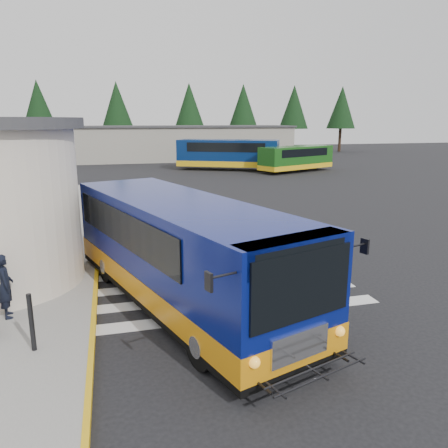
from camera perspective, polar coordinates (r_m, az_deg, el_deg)
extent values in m
plane|color=black|center=(14.46, 0.00, -6.29)|extent=(140.00, 140.00, 0.00)
cube|color=gold|center=(17.83, -16.07, -2.72)|extent=(0.12, 34.00, 0.16)
cube|color=black|center=(18.77, -23.67, 1.14)|extent=(0.08, 1.20, 2.20)
cube|color=#38383A|center=(18.49, -22.58, 5.17)|extent=(1.20, 1.80, 0.12)
cube|color=silver|center=(11.48, 1.67, -11.70)|extent=(8.00, 0.55, 0.01)
cube|color=silver|center=(12.53, 0.11, -9.45)|extent=(8.00, 0.55, 0.01)
cube|color=silver|center=(13.61, -1.19, -7.55)|extent=(8.00, 0.55, 0.01)
cube|color=silver|center=(14.71, -2.29, -5.93)|extent=(8.00, 0.55, 0.01)
cube|color=silver|center=(15.82, -3.23, -4.53)|extent=(8.00, 0.55, 0.01)
cube|color=gray|center=(56.04, -5.03, 10.43)|extent=(26.00, 8.00, 4.00)
cube|color=#38383A|center=(55.97, -5.07, 12.58)|extent=(26.40, 8.40, 0.20)
cylinder|color=black|center=(63.82, -22.69, 9.64)|extent=(0.44, 0.44, 3.60)
cone|color=black|center=(63.77, -23.11, 14.12)|extent=(4.40, 4.40, 6.40)
cylinder|color=black|center=(63.26, -13.56, 10.27)|extent=(0.44, 0.44, 3.60)
cone|color=black|center=(63.21, -13.82, 14.79)|extent=(4.40, 4.40, 6.40)
cylinder|color=black|center=(64.27, -4.47, 10.64)|extent=(0.44, 0.44, 3.60)
cone|color=black|center=(64.22, -4.55, 15.10)|extent=(4.40, 4.40, 6.40)
cylinder|color=black|center=(66.16, 2.48, 10.74)|extent=(0.44, 0.44, 3.60)
cone|color=black|center=(66.12, 2.53, 15.08)|extent=(4.40, 4.40, 6.40)
cylinder|color=black|center=(68.94, 8.97, 10.70)|extent=(0.44, 0.44, 3.60)
cone|color=black|center=(68.90, 9.12, 14.86)|extent=(4.40, 4.40, 6.40)
cylinder|color=black|center=(72.50, 14.87, 10.55)|extent=(0.44, 0.44, 3.60)
cone|color=black|center=(72.46, 15.12, 14.50)|extent=(4.40, 4.40, 6.40)
cube|color=navy|center=(11.66, -5.73, -2.81)|extent=(5.37, 9.66, 2.43)
cube|color=orange|center=(11.95, -5.63, -7.08)|extent=(5.41, 9.70, 0.58)
cube|color=black|center=(12.08, -5.59, -8.60)|extent=(5.40, 9.68, 0.23)
cube|color=black|center=(7.88, 10.18, -8.07)|extent=(2.18, 0.77, 1.29)
cube|color=silver|center=(8.35, 9.90, -15.38)|extent=(1.30, 0.48, 0.57)
cube|color=black|center=(11.78, -13.34, -0.48)|extent=(2.18, 6.50, 0.93)
cube|color=black|center=(12.86, -2.27, 1.04)|extent=(2.18, 6.50, 0.93)
cylinder|color=black|center=(9.06, -2.84, -15.52)|extent=(0.61, 1.04, 0.99)
cylinder|color=black|center=(10.25, 8.49, -12.03)|extent=(0.61, 1.04, 0.99)
cylinder|color=black|center=(13.98, -14.91, -5.31)|extent=(0.61, 1.04, 0.99)
cylinder|color=black|center=(14.78, -6.50, -3.90)|extent=(0.61, 1.04, 0.99)
cube|color=black|center=(6.83, -2.01, -7.55)|extent=(0.11, 0.19, 0.31)
cube|color=black|center=(9.14, 17.90, -2.77)|extent=(0.11, 0.19, 0.31)
imported|color=black|center=(11.95, -26.70, -7.25)|extent=(0.52, 0.67, 1.60)
cylinder|color=black|center=(10.12, -23.84, -11.68)|extent=(0.10, 0.10, 1.26)
cube|color=#061F50|center=(44.02, 0.54, 9.29)|extent=(10.12, 6.84, 2.53)
cube|color=gold|center=(44.10, 0.54, 7.97)|extent=(10.16, 6.89, 0.55)
cube|color=black|center=(43.98, 0.54, 10.08)|extent=(8.16, 5.92, 0.88)
cube|color=#174B14|center=(43.04, 9.43, 8.61)|extent=(8.34, 5.32, 2.07)
cube|color=gold|center=(43.12, 9.39, 7.50)|extent=(8.37, 5.36, 0.45)
cube|color=black|center=(43.00, 9.46, 9.27)|extent=(6.70, 4.64, 0.72)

